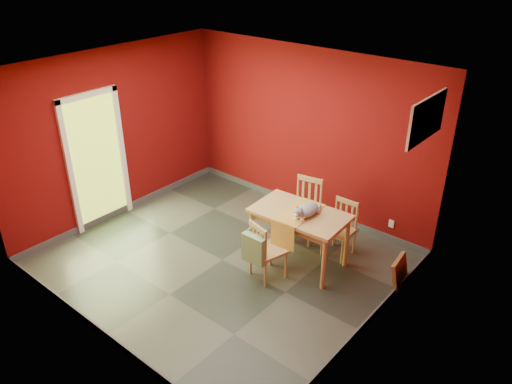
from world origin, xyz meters
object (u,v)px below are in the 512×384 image
Objects in this scene: chair_far_left at (305,208)px; picture_frame at (400,273)px; cat at (307,208)px; chair_far_right at (341,228)px; chair_near at (266,249)px; tote_bag at (254,249)px; dining_table at (300,219)px.

chair_far_left is 2.16× the size of picture_frame.
cat is 1.47m from picture_frame.
chair_near is (-0.46, -1.12, 0.01)m from chair_far_right.
picture_frame is at bearing 37.56° from tote_bag.
chair_near is at bearing -103.51° from dining_table.
dining_table is at bearing 76.49° from chair_near.
cat reaches higher than dining_table.
tote_bag is (-0.17, -0.76, -0.17)m from dining_table.
chair_near reaches higher than dining_table.
tote_bag is at bearing -99.40° from chair_near.
picture_frame is (1.34, 0.40, -0.49)m from dining_table.
chair_far_left is 1.40m from tote_bag.
cat is 1.06× the size of picture_frame.
dining_table is 1.48m from picture_frame.
picture_frame is (1.67, -0.23, -0.27)m from chair_far_left.
chair_far_right is 0.97× the size of chair_near.
cat reaches higher than chair_near.
cat is (0.29, 0.76, 0.39)m from tote_bag.
picture_frame is at bearing -9.42° from chair_far_right.
dining_table is 2.83× the size of tote_bag.
picture_frame is at bearing 16.49° from dining_table.
chair_far_right is 1.42m from tote_bag.
chair_near reaches higher than picture_frame.
dining_table is at bearing -61.95° from chair_far_left.
chair_far_right is 0.79m from cat.
chair_far_left reaches higher than chair_far_right.
dining_table is 3.04× the size of picture_frame.
picture_frame is (1.51, 1.16, -0.32)m from tote_bag.
cat is at bearing -109.87° from chair_far_right.
dining_table is at bearing -120.26° from chair_far_right.
chair_near is at bearing -112.44° from chair_far_right.
picture_frame is (1.22, 0.40, -0.71)m from cat.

